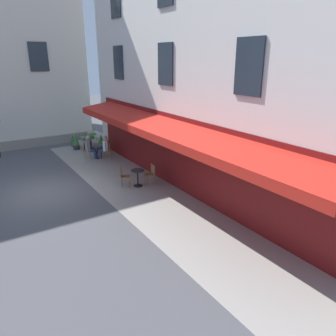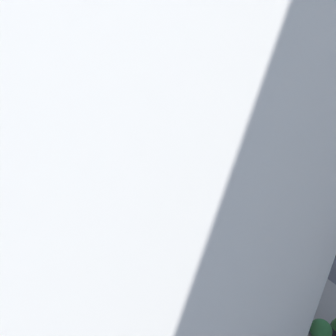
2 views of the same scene
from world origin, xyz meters
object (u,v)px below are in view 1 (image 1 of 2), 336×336
at_px(potted_plant_entrance_right, 88,141).
at_px(cafe_chair_wicker_near_door, 123,175).
at_px(cafe_chair_wicker_by_window, 86,149).
at_px(cafe_chair_wicker_back_row, 151,173).
at_px(cafe_chair_wicker_facing_street, 109,149).
at_px(cafe_table_near_entrance, 138,176).
at_px(potted_plant_mid_terrace, 76,142).
at_px(seated_companion_in_grey, 90,146).
at_px(seated_patron_in_white, 105,146).
at_px(potted_plant_under_sign, 73,141).
at_px(potted_plant_entrance_left, 101,143).
at_px(potted_plant_by_steps, 93,138).
at_px(cafe_table_mid_terrace, 98,150).

bearing_deg(potted_plant_entrance_right, cafe_chair_wicker_near_door, 173.14).
bearing_deg(cafe_chair_wicker_near_door, cafe_chair_wicker_by_window, -0.61).
bearing_deg(cafe_chair_wicker_back_row, cafe_chair_wicker_near_door, 72.31).
bearing_deg(cafe_chair_wicker_facing_street, cafe_table_near_entrance, 173.06).
distance_m(cafe_chair_wicker_back_row, potted_plant_mid_terrace, 7.64).
bearing_deg(seated_companion_in_grey, cafe_table_near_entrance, -176.36).
bearing_deg(seated_patron_in_white, cafe_chair_wicker_facing_street, -121.50).
bearing_deg(potted_plant_entrance_right, cafe_chair_wicker_back_row, -177.39).
bearing_deg(potted_plant_under_sign, cafe_table_near_entrance, -177.52).
relative_size(potted_plant_under_sign, potted_plant_entrance_right, 0.95).
relative_size(cafe_chair_wicker_facing_street, potted_plant_under_sign, 1.12).
xyz_separation_m(cafe_chair_wicker_facing_street, potted_plant_mid_terrace, (2.88, 0.97, -0.05)).
distance_m(cafe_chair_wicker_back_row, cafe_chair_wicker_facing_street, 4.69).
bearing_deg(cafe_chair_wicker_near_door, cafe_chair_wicker_facing_street, -14.59).
height_order(cafe_chair_wicker_near_door, seated_patron_in_white, seated_patron_in_white).
height_order(cafe_table_near_entrance, potted_plant_entrance_left, potted_plant_entrance_left).
distance_m(cafe_table_near_entrance, cafe_chair_wicker_by_window, 5.30).
height_order(cafe_table_near_entrance, potted_plant_under_sign, potted_plant_under_sign).
bearing_deg(seated_patron_in_white, potted_plant_by_steps, -9.97).
relative_size(cafe_table_near_entrance, seated_patron_in_white, 0.57).
relative_size(cafe_chair_wicker_near_door, seated_companion_in_grey, 0.68).
height_order(cafe_chair_wicker_by_window, cafe_chair_wicker_facing_street, same).
distance_m(cafe_chair_wicker_back_row, potted_plant_entrance_right, 7.44).
distance_m(potted_plant_entrance_right, potted_plant_mid_terrace, 0.71).
height_order(cafe_chair_wicker_near_door, potted_plant_entrance_right, cafe_chair_wicker_near_door).
distance_m(potted_plant_under_sign, potted_plant_mid_terrace, 0.78).
xyz_separation_m(potted_plant_under_sign, potted_plant_entrance_right, (-0.90, -0.64, 0.05)).
bearing_deg(cafe_chair_wicker_by_window, potted_plant_under_sign, -2.94).
bearing_deg(cafe_chair_wicker_by_window, potted_plant_by_steps, -26.78).
distance_m(cafe_table_mid_terrace, cafe_chair_wicker_facing_street, 0.63).
xyz_separation_m(cafe_chair_wicker_back_row, cafe_table_mid_terrace, (5.02, 0.60, -0.06)).
xyz_separation_m(cafe_chair_wicker_near_door, seated_companion_in_grey, (4.87, -0.23, 0.16)).
relative_size(cafe_table_mid_terrace, potted_plant_mid_terrace, 0.74).
xyz_separation_m(potted_plant_under_sign, potted_plant_mid_terrace, (-0.77, 0.05, 0.10)).
relative_size(seated_companion_in_grey, potted_plant_by_steps, 1.70).
distance_m(cafe_chair_wicker_facing_street, potted_plant_entrance_right, 2.76).
bearing_deg(potted_plant_by_steps, potted_plant_entrance_left, 173.53).
relative_size(potted_plant_entrance_right, potted_plant_mid_terrace, 0.84).
height_order(cafe_table_near_entrance, cafe_table_mid_terrace, same).
relative_size(cafe_chair_wicker_back_row, cafe_table_mid_terrace, 1.21).
distance_m(cafe_chair_wicker_by_window, potted_plant_entrance_right, 2.22).
relative_size(potted_plant_by_steps, potted_plant_entrance_right, 0.92).
relative_size(cafe_chair_wicker_near_door, potted_plant_by_steps, 1.16).
height_order(cafe_table_near_entrance, seated_patron_in_white, seated_patron_in_white).
bearing_deg(cafe_table_near_entrance, potted_plant_entrance_right, -2.23).
xyz_separation_m(cafe_table_mid_terrace, potted_plant_by_steps, (3.34, -0.98, -0.09)).
xyz_separation_m(potted_plant_entrance_left, potted_plant_mid_terrace, (1.21, 1.18, -0.03)).
relative_size(cafe_chair_wicker_back_row, seated_companion_in_grey, 0.68).
height_order(cafe_chair_wicker_by_window, potted_plant_mid_terrace, potted_plant_mid_terrace).
xyz_separation_m(cafe_chair_wicker_back_row, potted_plant_by_steps, (8.36, -0.38, -0.14)).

